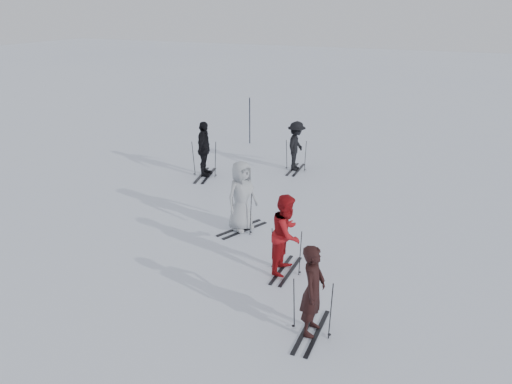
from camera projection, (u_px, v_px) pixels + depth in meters
The scene contains 12 objects.
ground at pixel (241, 238), 13.66m from camera, with size 120.00×120.00×0.00m, color silver.
skier_near_dark at pixel (313, 291), 9.44m from camera, with size 0.68×0.44×1.85m, color black.
skier_red at pixel (287, 235), 11.65m from camera, with size 0.94×0.73×1.93m, color #9F1216.
skier_grey at pixel (242, 197), 13.81m from camera, with size 0.98×0.63×2.00m, color #A0A5A9.
skier_uphill_left at pixel (204, 150), 18.16m from camera, with size 1.18×0.49×2.02m, color black.
skier_uphill_far at pixel (296, 147), 18.85m from camera, with size 1.20×0.69×1.86m, color black.
skis_near_dark at pixel (312, 306), 9.56m from camera, with size 0.87×1.64×1.19m, color black, non-canonical shape.
skis_red at pixel (286, 250), 11.79m from camera, with size 0.82×1.55×1.13m, color black, non-canonical shape.
skis_grey at pixel (242, 210), 13.95m from camera, with size 0.89×1.68×1.22m, color black, non-canonical shape.
skis_uphill_left at pixel (204, 158), 18.28m from camera, with size 0.98×1.86×1.36m, color black, non-canonical shape.
skis_uphill_far at pixel (296, 155), 18.97m from camera, with size 0.88×1.65×1.21m, color black, non-canonical shape.
piste_marker at pixel (250, 121), 22.42m from camera, with size 0.05×0.05×2.08m, color black.
Camera 1 is at (5.36, -11.09, 6.07)m, focal length 35.00 mm.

